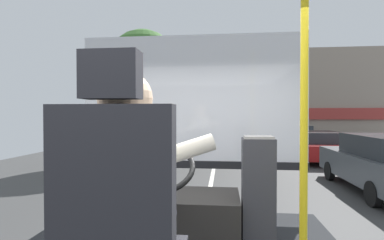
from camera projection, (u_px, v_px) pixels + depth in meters
name	position (u px, v px, depth m)	size (l,w,h in m)	color
ground	(214.00, 169.00, 10.46)	(18.00, 44.00, 0.06)	#3A3A3A
driver_seat	(121.00, 239.00, 1.22)	(0.48, 0.48, 1.30)	black
bus_driver	(129.00, 184.00, 1.32)	(0.78, 0.58, 0.81)	#282833
steering_console	(172.00, 216.00, 2.45)	(1.10, 1.01, 0.85)	#282623
handrail_pole	(304.00, 116.00, 1.68)	(0.04, 0.04, 2.11)	yellow
fare_box	(258.00, 194.00, 2.29)	(0.25, 0.21, 0.90)	#333338
windshield_panel	(192.00, 116.00, 3.29)	(2.50, 0.08, 1.48)	silver
street_tree	(143.00, 67.00, 12.38)	(3.00, 3.00, 5.46)	#4C3828
shop_building	(290.00, 101.00, 17.82)	(12.98, 4.13, 5.50)	gray
parked_car_red	(318.00, 145.00, 12.40)	(1.86, 4.26, 1.22)	maroon
parked_car_white	(292.00, 136.00, 16.89)	(1.96, 4.43, 1.33)	silver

